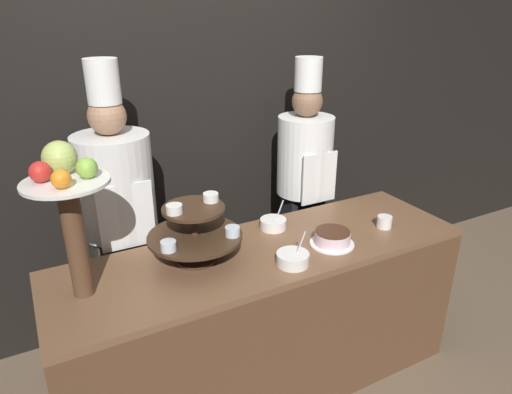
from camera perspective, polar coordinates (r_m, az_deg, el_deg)
name	(u,v)px	position (r m, az deg, el deg)	size (l,w,h in m)	color
wall_back	(194,109)	(2.93, -7.80, 10.81)	(10.00, 0.06, 2.80)	black
buffet_counter	(265,319)	(2.56, 1.09, -14.98)	(2.14, 0.64, 0.86)	brown
tiered_stand	(195,230)	(2.17, -7.67, -4.13)	(0.45, 0.45, 0.32)	#3D2819
fruit_pedestal	(68,198)	(1.95, -22.47, -0.10)	(0.34, 0.34, 0.65)	brown
cake_round	(332,238)	(2.38, 9.51, -5.09)	(0.23, 0.23, 0.08)	white
cup_white	(384,222)	(2.62, 15.75, -3.01)	(0.08, 0.08, 0.07)	white
serving_bowl_near	(293,259)	(2.19, 4.62, -7.69)	(0.16, 0.16, 0.16)	white
serving_bowl_far	(273,224)	(2.52, 2.16, -3.34)	(0.14, 0.14, 0.16)	white
chef_left	(120,214)	(2.57, -16.68, -2.08)	(0.40, 0.40, 1.77)	#38332D
chef_center_left	(304,179)	(3.00, 6.02, 2.23)	(0.35, 0.35, 1.72)	black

